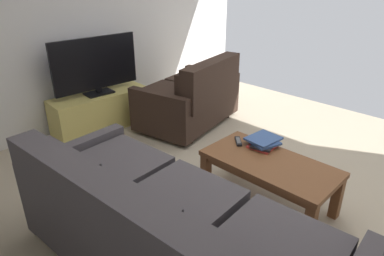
% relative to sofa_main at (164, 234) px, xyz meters
% --- Properties ---
extents(ground_plane, '(5.06, 4.93, 0.01)m').
position_rel_sofa_main_xyz_m(ground_plane, '(0.05, -1.20, -0.37)').
color(ground_plane, '#B7A88E').
extents(wall_right, '(0.12, 4.93, 2.72)m').
position_rel_sofa_main_xyz_m(wall_right, '(2.58, -1.20, 1.00)').
color(wall_right, silver).
rests_on(wall_right, ground).
extents(sofa_main, '(2.14, 1.02, 0.84)m').
position_rel_sofa_main_xyz_m(sofa_main, '(0.00, 0.00, 0.00)').
color(sofa_main, black).
rests_on(sofa_main, ground).
extents(loveseat_near, '(1.02, 1.37, 0.85)m').
position_rel_sofa_main_xyz_m(loveseat_near, '(1.53, -1.82, -0.01)').
color(loveseat_near, black).
rests_on(loveseat_near, ground).
extents(coffee_table, '(1.05, 0.53, 0.40)m').
position_rel_sofa_main_xyz_m(coffee_table, '(-0.02, -1.10, -0.03)').
color(coffee_table, brown).
rests_on(coffee_table, ground).
extents(tv_stand, '(0.47, 1.18, 0.44)m').
position_rel_sofa_main_xyz_m(tv_stand, '(2.26, -0.98, -0.14)').
color(tv_stand, '#D8C666').
rests_on(tv_stand, ground).
extents(flat_tv, '(0.22, 1.03, 0.66)m').
position_rel_sofa_main_xyz_m(flat_tv, '(2.25, -0.99, 0.42)').
color(flat_tv, black).
rests_on(flat_tv, tv_stand).
extents(book_stack, '(0.30, 0.30, 0.07)m').
position_rel_sofa_main_xyz_m(book_stack, '(0.17, -1.28, 0.07)').
color(book_stack, '#C63833').
rests_on(book_stack, coffee_table).
extents(tv_remote, '(0.14, 0.14, 0.02)m').
position_rel_sofa_main_xyz_m(tv_remote, '(0.36, -1.19, 0.05)').
color(tv_remote, black).
rests_on(tv_remote, coffee_table).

